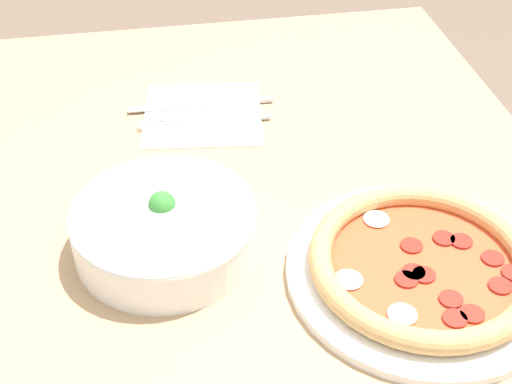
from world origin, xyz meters
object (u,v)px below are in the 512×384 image
(pizza, at_px, (422,266))
(knife, at_px, (207,104))
(bowl, at_px, (165,226))
(fork, at_px, (206,121))

(pizza, relative_size, knife, 1.38)
(bowl, bearing_deg, fork, -16.98)
(pizza, height_order, knife, pizza)
(fork, bearing_deg, knife, -97.07)
(pizza, height_order, bowl, bowl)
(bowl, distance_m, knife, 0.32)
(knife, bearing_deg, fork, 82.93)
(pizza, relative_size, bowl, 1.41)
(pizza, bearing_deg, bowl, 70.65)
(pizza, relative_size, fork, 1.56)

